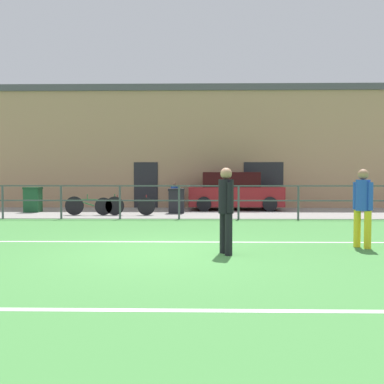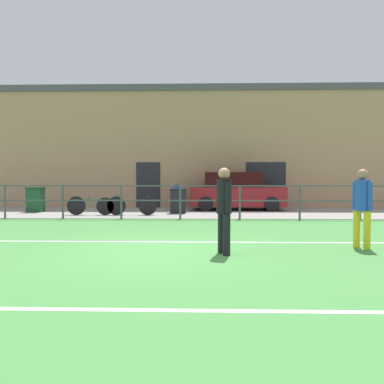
% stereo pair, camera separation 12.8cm
% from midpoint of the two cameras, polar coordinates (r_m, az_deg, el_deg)
% --- Properties ---
extents(ground, '(60.00, 44.00, 0.04)m').
position_cam_midpoint_polar(ground, '(7.93, -4.45, -8.43)').
color(ground, '#478C42').
extents(field_line_touchline, '(36.00, 0.11, 0.00)m').
position_cam_midpoint_polar(field_line_touchline, '(9.08, -3.74, -6.94)').
color(field_line_touchline, white).
rests_on(field_line_touchline, ground).
extents(field_line_hash, '(36.00, 0.11, 0.00)m').
position_cam_midpoint_polar(field_line_hash, '(4.62, -8.70, -15.93)').
color(field_line_hash, white).
rests_on(field_line_hash, ground).
extents(pavement_strip, '(48.00, 5.00, 0.02)m').
position_cam_midpoint_polar(pavement_strip, '(16.33, -1.59, -2.87)').
color(pavement_strip, gray).
rests_on(pavement_strip, ground).
extents(perimeter_fence, '(36.07, 0.07, 1.15)m').
position_cam_midpoint_polar(perimeter_fence, '(13.79, -2.07, -0.72)').
color(perimeter_fence, '#474C51').
rests_on(perimeter_fence, ground).
extents(clubhouse_facade, '(28.00, 2.56, 5.66)m').
position_cam_midpoint_polar(clubhouse_facade, '(20.02, -1.11, 6.15)').
color(clubhouse_facade, tan).
rests_on(clubhouse_facade, ground).
extents(player_goalkeeper, '(0.28, 0.42, 1.60)m').
position_cam_midpoint_polar(player_goalkeeper, '(7.56, 4.27, -1.85)').
color(player_goalkeeper, black).
rests_on(player_goalkeeper, ground).
extents(player_striker, '(0.29, 0.38, 1.59)m').
position_cam_midpoint_polar(player_striker, '(8.89, 22.27, -1.45)').
color(player_striker, gold).
rests_on(player_striker, ground).
extents(spectator_child, '(0.32, 0.21, 1.19)m').
position_cam_midpoint_polar(spectator_child, '(18.13, -2.67, -0.21)').
color(spectator_child, '#232D4C').
rests_on(spectator_child, pavement_strip).
extents(parked_car_red, '(3.96, 1.77, 1.61)m').
position_cam_midpoint_polar(parked_car_red, '(17.63, 5.64, -0.01)').
color(parked_car_red, maroon).
rests_on(parked_car_red, pavement_strip).
extents(bicycle_parked_0, '(2.18, 0.04, 0.78)m').
position_cam_midpoint_polar(bicycle_parked_0, '(15.50, -13.64, -1.83)').
color(bicycle_parked_0, black).
rests_on(bicycle_parked_0, pavement_strip).
extents(bicycle_parked_1, '(2.23, 0.04, 0.75)m').
position_cam_midpoint_polar(bicycle_parked_1, '(15.25, -9.57, -1.93)').
color(bicycle_parked_1, black).
rests_on(bicycle_parked_1, pavement_strip).
extents(trash_bin_0, '(0.62, 0.53, 0.96)m').
position_cam_midpoint_polar(trash_bin_0, '(15.94, -2.40, -1.22)').
color(trash_bin_0, black).
rests_on(trash_bin_0, pavement_strip).
extents(trash_bin_1, '(0.63, 0.53, 1.00)m').
position_cam_midpoint_polar(trash_bin_1, '(17.63, -21.44, -0.97)').
color(trash_bin_1, '#194C28').
rests_on(trash_bin_1, pavement_strip).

